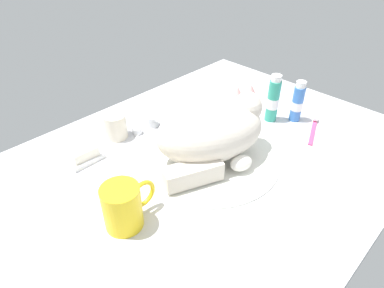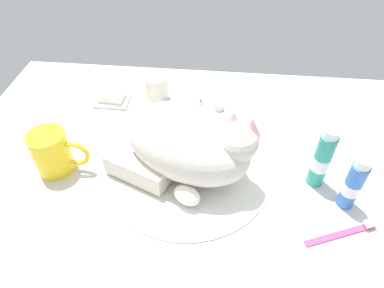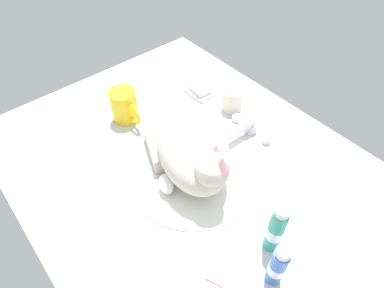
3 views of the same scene
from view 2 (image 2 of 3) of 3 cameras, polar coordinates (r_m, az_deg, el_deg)
The scene contains 11 objects.
ground_plane at distance 77.61cm, azimuth -0.80°, elevation -4.99°, with size 110.00×82.50×3.00cm, color silver.
sink_basin at distance 76.17cm, azimuth -0.81°, elevation -4.03°, with size 36.71×36.71×0.86cm, color silver.
faucet at distance 90.33cm, azimuth 0.66°, elevation 6.54°, with size 14.64×11.18×5.05cm.
cat at distance 70.07cm, azimuth -0.46°, elevation 0.02°, with size 33.58×27.03×16.81cm.
coffee_mug at distance 78.97cm, azimuth -22.03°, elevation -1.27°, with size 12.37×7.89×9.92cm.
rinse_cup at distance 94.58cm, azimuth -5.81°, elevation 9.18°, with size 6.27×6.27×7.09cm.
soap_dish at distance 97.05cm, azimuth -13.10°, elevation 7.04°, with size 9.00×6.40×1.20cm, color white.
soap_bar at distance 95.98cm, azimuth -13.27°, elevation 7.93°, with size 6.71×4.82×2.55cm, color white.
toothpaste_bottle at distance 73.94cm, azimuth 20.71°, elevation -2.35°, with size 3.61×3.61×14.65cm.
mouthwash_bottle at distance 72.81cm, azimuth 25.10°, elevation -6.09°, with size 3.42×3.42×12.70cm.
toothbrush at distance 72.16cm, azimuth 23.98°, elevation -13.18°, with size 14.02×6.74×1.60cm.
Camera 2 is at (6.28, -50.92, 56.73)cm, focal length 32.23 mm.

